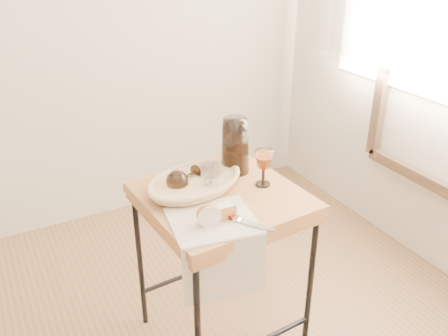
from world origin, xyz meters
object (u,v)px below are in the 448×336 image
bread_basket (195,184)px  goblet_lying_b (210,176)px  goblet_lying_a (185,177)px  pitcher (235,145)px  apple_half (208,214)px  table_knife (239,219)px  side_table (222,270)px  tea_towel (212,220)px  wine_goblet (264,168)px

bread_basket → goblet_lying_b: 0.07m
goblet_lying_a → pitcher: pitcher is taller
apple_half → table_knife: apple_half is taller
side_table → tea_towel: size_ratio=2.51×
pitcher → table_knife: 0.42m
tea_towel → bread_basket: bread_basket is taller
bread_basket → wine_goblet: bearing=-36.9°
tea_towel → goblet_lying_a: goblet_lying_a is taller
goblet_lying_b → apple_half: goblet_lying_b is taller
side_table → apple_half: 0.48m
wine_goblet → apple_half: wine_goblet is taller
bread_basket → apple_half: apple_half is taller
wine_goblet → goblet_lying_b: bearing=159.3°
goblet_lying_a → apple_half: (-0.03, -0.27, -0.01)m
tea_towel → goblet_lying_a: (0.01, 0.26, 0.05)m
side_table → goblet_lying_b: 0.43m
goblet_lying_a → table_knife: goblet_lying_a is taller
pitcher → bread_basket: bearing=-166.1°
goblet_lying_b → pitcher: (0.16, 0.09, 0.06)m
goblet_lying_b → wine_goblet: bearing=-86.1°
bread_basket → pitcher: bearing=0.8°
bread_basket → table_knife: bread_basket is taller
tea_towel → pitcher: (0.26, 0.30, 0.12)m
goblet_lying_a → goblet_lying_b: 0.10m
side_table → goblet_lying_a: size_ratio=5.30×
goblet_lying_a → table_knife: (0.07, -0.31, -0.04)m
bread_basket → goblet_lying_a: size_ratio=2.63×
bread_basket → goblet_lying_b: bearing=-37.8°
wine_goblet → goblet_lying_a: bearing=158.4°
tea_towel → bread_basket: (0.04, 0.24, 0.02)m
goblet_lying_b → wine_goblet: wine_goblet is taller
goblet_lying_a → bread_basket: bearing=131.5°
bread_basket → goblet_lying_a: 0.05m
pitcher → wine_goblet: (0.04, -0.16, -0.04)m
side_table → goblet_lying_a: goblet_lying_a is taller
side_table → apple_half: apple_half is taller
side_table → table_knife: size_ratio=3.02×
tea_towel → table_knife: bearing=-25.2°
goblet_lying_b → tea_towel: bearing=179.8°
apple_half → table_knife: bearing=-3.2°
pitcher → goblet_lying_a: bearing=-171.8°
tea_towel → pitcher: size_ratio=1.07×
goblet_lying_a → goblet_lying_b: bearing=134.4°
bread_basket → table_knife: bearing=-99.5°
side_table → pitcher: pitcher is taller
tea_towel → apple_half: 0.05m
wine_goblet → table_knife: bearing=-138.7°
goblet_lying_b → pitcher: size_ratio=0.50×
side_table → wine_goblet: size_ratio=4.89×
tea_towel → goblet_lying_b: (0.10, 0.22, 0.05)m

